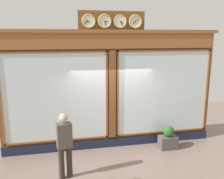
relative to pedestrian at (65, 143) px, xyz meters
name	(u,v)px	position (x,y,z in m)	size (l,w,h in m)	color
shop_facade	(111,89)	(-1.50, -1.63, 0.93)	(6.81, 0.42, 4.20)	brown
pedestrian	(65,143)	(0.00, 0.00, 0.00)	(0.39, 0.28, 1.69)	#312A24
planter_box	(168,142)	(-3.21, -1.00, -0.73)	(0.56, 0.36, 0.41)	#4C4742
planter_shrub	(169,131)	(-3.21, -1.00, -0.35)	(0.34, 0.34, 0.34)	#285623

